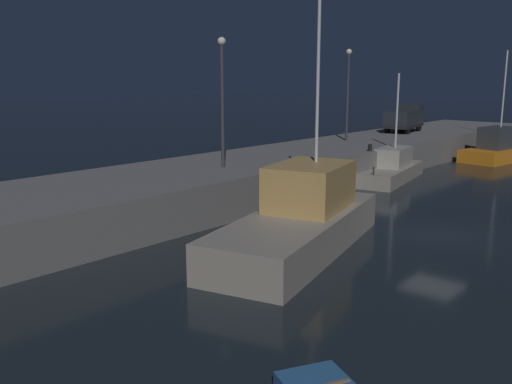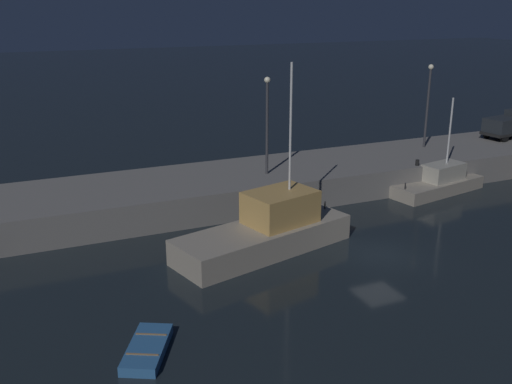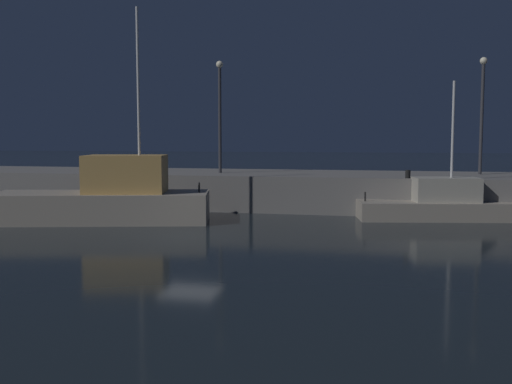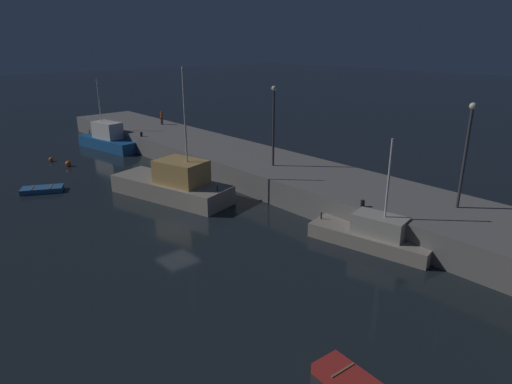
# 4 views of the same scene
# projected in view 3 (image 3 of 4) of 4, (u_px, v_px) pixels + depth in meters

# --- Properties ---
(ground_plane) EXTENTS (320.00, 320.00, 0.00)m
(ground_plane) POSITION_uv_depth(u_px,v_px,m) (190.00, 236.00, 25.90)
(ground_plane) COLOR black
(pier_quay) EXTENTS (79.47, 8.11, 2.12)m
(pier_quay) POSITION_uv_depth(u_px,v_px,m) (254.00, 189.00, 37.93)
(pier_quay) COLOR slate
(pier_quay) RESTS_ON ground
(fishing_trawler_red) EXTENTS (11.52, 6.25, 10.86)m
(fishing_trawler_red) POSITION_uv_depth(u_px,v_px,m) (108.00, 198.00, 30.37)
(fishing_trawler_red) COLOR gray
(fishing_trawler_red) RESTS_ON ground
(fishing_boat_blue) EXTENTS (8.35, 3.94, 7.27)m
(fishing_boat_blue) POSITION_uv_depth(u_px,v_px,m) (438.00, 204.00, 31.21)
(fishing_boat_blue) COLOR gray
(fishing_boat_blue) RESTS_ON ground
(lamp_post_west) EXTENTS (0.44, 0.44, 6.98)m
(lamp_post_west) POSITION_uv_depth(u_px,v_px,m) (220.00, 107.00, 36.97)
(lamp_post_west) COLOR #38383D
(lamp_post_west) RESTS_ON pier_quay
(lamp_post_east) EXTENTS (0.44, 0.44, 7.00)m
(lamp_post_east) POSITION_uv_depth(u_px,v_px,m) (482.00, 105.00, 35.41)
(lamp_post_east) COLOR #38383D
(lamp_post_east) RESTS_ON pier_quay
(bollard_west) EXTENTS (0.28, 0.28, 0.45)m
(bollard_west) POSITION_uv_depth(u_px,v_px,m) (408.00, 174.00, 32.24)
(bollard_west) COLOR black
(bollard_west) RESTS_ON pier_quay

